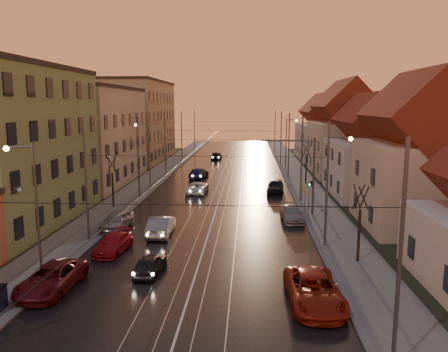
% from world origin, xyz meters
% --- Properties ---
extents(ground, '(160.00, 160.00, 0.00)m').
position_xyz_m(ground, '(0.00, 0.00, 0.00)').
color(ground, black).
rests_on(ground, ground).
extents(road, '(16.00, 120.00, 0.04)m').
position_xyz_m(road, '(0.00, 40.00, 0.02)').
color(road, black).
rests_on(road, ground).
extents(sidewalk_left, '(4.00, 120.00, 0.15)m').
position_xyz_m(sidewalk_left, '(-10.00, 40.00, 0.07)').
color(sidewalk_left, '#4C4C4C').
rests_on(sidewalk_left, ground).
extents(sidewalk_right, '(4.00, 120.00, 0.15)m').
position_xyz_m(sidewalk_right, '(10.00, 40.00, 0.07)').
color(sidewalk_right, '#4C4C4C').
rests_on(sidewalk_right, ground).
extents(tram_rail_0, '(0.06, 120.00, 0.03)m').
position_xyz_m(tram_rail_0, '(-2.20, 40.00, 0.06)').
color(tram_rail_0, gray).
rests_on(tram_rail_0, road).
extents(tram_rail_1, '(0.06, 120.00, 0.03)m').
position_xyz_m(tram_rail_1, '(-0.77, 40.00, 0.06)').
color(tram_rail_1, gray).
rests_on(tram_rail_1, road).
extents(tram_rail_2, '(0.06, 120.00, 0.03)m').
position_xyz_m(tram_rail_2, '(0.77, 40.00, 0.06)').
color(tram_rail_2, gray).
rests_on(tram_rail_2, road).
extents(tram_rail_3, '(0.06, 120.00, 0.03)m').
position_xyz_m(tram_rail_3, '(2.20, 40.00, 0.06)').
color(tram_rail_3, gray).
rests_on(tram_rail_3, road).
extents(apartment_left_1, '(10.00, 18.00, 13.00)m').
position_xyz_m(apartment_left_1, '(-17.50, 14.00, 6.50)').
color(apartment_left_1, '#70905C').
rests_on(apartment_left_1, ground).
extents(apartment_left_2, '(10.00, 20.00, 12.00)m').
position_xyz_m(apartment_left_2, '(-17.50, 34.00, 6.00)').
color(apartment_left_2, '#B0AA88').
rests_on(apartment_left_2, ground).
extents(apartment_left_3, '(10.00, 24.00, 14.00)m').
position_xyz_m(apartment_left_3, '(-17.50, 58.00, 7.00)').
color(apartment_left_3, tan).
rests_on(apartment_left_3, ground).
extents(house_right_1, '(8.67, 10.20, 10.80)m').
position_xyz_m(house_right_1, '(17.00, 15.00, 5.45)').
color(house_right_1, '#B5A88B').
rests_on(house_right_1, ground).
extents(house_right_2, '(9.18, 12.24, 9.20)m').
position_xyz_m(house_right_2, '(17.00, 28.00, 4.64)').
color(house_right_2, beige).
rests_on(house_right_2, ground).
extents(house_right_3, '(9.18, 14.28, 11.50)m').
position_xyz_m(house_right_3, '(17.00, 43.00, 5.80)').
color(house_right_3, '#B5A88B').
rests_on(house_right_3, ground).
extents(house_right_4, '(9.18, 16.32, 10.00)m').
position_xyz_m(house_right_4, '(17.00, 61.00, 5.05)').
color(house_right_4, beige).
rests_on(house_right_4, ground).
extents(catenary_pole_r_0, '(0.16, 0.16, 9.00)m').
position_xyz_m(catenary_pole_r_0, '(8.60, -6.00, 4.50)').
color(catenary_pole_r_0, '#595B60').
rests_on(catenary_pole_r_0, ground).
extents(catenary_pole_l_1, '(0.16, 0.16, 9.00)m').
position_xyz_m(catenary_pole_l_1, '(-8.60, 9.00, 4.50)').
color(catenary_pole_l_1, '#595B60').
rests_on(catenary_pole_l_1, ground).
extents(catenary_pole_r_1, '(0.16, 0.16, 9.00)m').
position_xyz_m(catenary_pole_r_1, '(8.60, 9.00, 4.50)').
color(catenary_pole_r_1, '#595B60').
rests_on(catenary_pole_r_1, ground).
extents(catenary_pole_l_2, '(0.16, 0.16, 9.00)m').
position_xyz_m(catenary_pole_l_2, '(-8.60, 24.00, 4.50)').
color(catenary_pole_l_2, '#595B60').
rests_on(catenary_pole_l_2, ground).
extents(catenary_pole_r_2, '(0.16, 0.16, 9.00)m').
position_xyz_m(catenary_pole_r_2, '(8.60, 24.00, 4.50)').
color(catenary_pole_r_2, '#595B60').
rests_on(catenary_pole_r_2, ground).
extents(catenary_pole_l_3, '(0.16, 0.16, 9.00)m').
position_xyz_m(catenary_pole_l_3, '(-8.60, 39.00, 4.50)').
color(catenary_pole_l_3, '#595B60').
rests_on(catenary_pole_l_3, ground).
extents(catenary_pole_r_3, '(0.16, 0.16, 9.00)m').
position_xyz_m(catenary_pole_r_3, '(8.60, 39.00, 4.50)').
color(catenary_pole_r_3, '#595B60').
rests_on(catenary_pole_r_3, ground).
extents(catenary_pole_l_4, '(0.16, 0.16, 9.00)m').
position_xyz_m(catenary_pole_l_4, '(-8.60, 54.00, 4.50)').
color(catenary_pole_l_4, '#595B60').
rests_on(catenary_pole_l_4, ground).
extents(catenary_pole_r_4, '(0.16, 0.16, 9.00)m').
position_xyz_m(catenary_pole_r_4, '(8.60, 54.00, 4.50)').
color(catenary_pole_r_4, '#595B60').
rests_on(catenary_pole_r_4, ground).
extents(catenary_pole_l_5, '(0.16, 0.16, 9.00)m').
position_xyz_m(catenary_pole_l_5, '(-8.60, 72.00, 4.50)').
color(catenary_pole_l_5, '#595B60').
rests_on(catenary_pole_l_5, ground).
extents(catenary_pole_r_5, '(0.16, 0.16, 9.00)m').
position_xyz_m(catenary_pole_r_5, '(8.60, 72.00, 4.50)').
color(catenary_pole_r_5, '#595B60').
rests_on(catenary_pole_r_5, ground).
extents(street_lamp_0, '(1.75, 0.32, 8.00)m').
position_xyz_m(street_lamp_0, '(-9.10, 2.00, 4.89)').
color(street_lamp_0, '#595B60').
rests_on(street_lamp_0, ground).
extents(street_lamp_1, '(1.75, 0.32, 8.00)m').
position_xyz_m(street_lamp_1, '(9.10, 10.00, 4.89)').
color(street_lamp_1, '#595B60').
rests_on(street_lamp_1, ground).
extents(street_lamp_2, '(1.75, 0.32, 8.00)m').
position_xyz_m(street_lamp_2, '(-9.10, 30.00, 4.89)').
color(street_lamp_2, '#595B60').
rests_on(street_lamp_2, ground).
extents(street_lamp_3, '(1.75, 0.32, 8.00)m').
position_xyz_m(street_lamp_3, '(9.10, 46.00, 4.89)').
color(street_lamp_3, '#595B60').
rests_on(street_lamp_3, ground).
extents(traffic_light_mast, '(5.30, 0.32, 7.20)m').
position_xyz_m(traffic_light_mast, '(7.99, 18.00, 4.60)').
color(traffic_light_mast, '#595B60').
rests_on(traffic_light_mast, ground).
extents(bare_tree_0, '(1.09, 1.09, 5.11)m').
position_xyz_m(bare_tree_0, '(-10.20, 20.00, 2.49)').
color(bare_tree_0, black).
rests_on(bare_tree_0, ground).
extents(bare_tree_1, '(1.09, 1.09, 5.11)m').
position_xyz_m(bare_tree_1, '(10.20, 6.00, 2.49)').
color(bare_tree_1, black).
rests_on(bare_tree_1, ground).
extents(bare_tree_2, '(1.09, 1.09, 5.11)m').
position_xyz_m(bare_tree_2, '(10.40, 34.00, 2.49)').
color(bare_tree_2, black).
rests_on(bare_tree_2, ground).
extents(driving_car_0, '(1.68, 3.67, 1.22)m').
position_xyz_m(driving_car_0, '(-2.77, 3.41, 0.61)').
color(driving_car_0, black).
rests_on(driving_car_0, ground).
extents(driving_car_1, '(1.77, 4.73, 1.54)m').
position_xyz_m(driving_car_1, '(-3.69, 11.29, 0.77)').
color(driving_car_1, gray).
rests_on(driving_car_1, ground).
extents(driving_car_2, '(2.39, 4.80, 1.30)m').
position_xyz_m(driving_car_2, '(-2.77, 27.73, 0.65)').
color(driving_car_2, silver).
rests_on(driving_car_2, ground).
extents(driving_car_3, '(2.62, 5.13, 1.42)m').
position_xyz_m(driving_car_3, '(-3.83, 38.15, 0.71)').
color(driving_car_3, '#1A224F').
rests_on(driving_car_3, ground).
extents(driving_car_4, '(1.97, 4.43, 1.48)m').
position_xyz_m(driving_car_4, '(-2.89, 58.79, 0.74)').
color(driving_car_4, black).
rests_on(driving_car_4, ground).
extents(parked_left_1, '(2.64, 5.22, 1.42)m').
position_xyz_m(parked_left_1, '(-7.60, 0.68, 0.71)').
color(parked_left_1, '#560E17').
rests_on(parked_left_1, ground).
extents(parked_left_2, '(2.19, 4.44, 1.24)m').
position_xyz_m(parked_left_2, '(-6.20, 7.15, 0.62)').
color(parked_left_2, maroon).
rests_on(parked_left_2, ground).
extents(parked_left_3, '(2.09, 4.55, 1.51)m').
position_xyz_m(parked_left_3, '(-7.60, 12.61, 0.76)').
color(parked_left_3, '#A4A4AA').
rests_on(parked_left_3, ground).
extents(parked_right_0, '(2.82, 5.73, 1.56)m').
position_xyz_m(parked_right_0, '(6.50, -0.20, 0.78)').
color(parked_right_0, maroon).
rests_on(parked_right_0, ground).
extents(parked_right_1, '(2.05, 4.49, 1.27)m').
position_xyz_m(parked_right_1, '(6.94, 16.12, 0.64)').
color(parked_right_1, gray).
rests_on(parked_right_1, ground).
extents(parked_right_2, '(2.34, 4.74, 1.55)m').
position_xyz_m(parked_right_2, '(6.20, 28.42, 0.78)').
color(parked_right_2, black).
rests_on(parked_right_2, ground).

